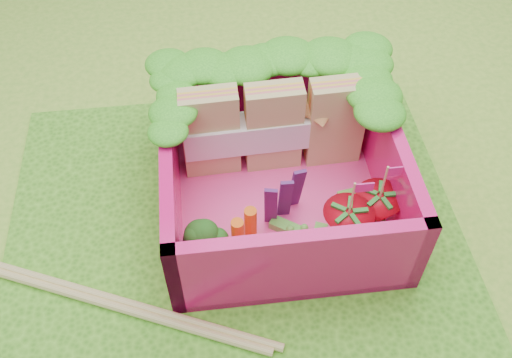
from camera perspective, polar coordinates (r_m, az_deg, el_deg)
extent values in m
plane|color=#6DB132|center=(3.25, -1.83, -7.61)|extent=(14.00, 14.00, 0.00)
cube|color=#418E20|center=(3.23, -1.84, -7.47)|extent=(2.60, 2.60, 0.03)
cube|color=#FB4093|center=(3.40, 2.36, -2.23)|extent=(1.30, 1.30, 0.05)
cube|color=#E7136E|center=(3.63, 1.06, 7.83)|extent=(1.30, 0.07, 0.55)
cube|color=#E7136E|center=(2.85, 4.34, -8.82)|extent=(1.30, 0.07, 0.55)
cube|color=#E7136E|center=(3.19, -8.47, -0.48)|extent=(0.07, 1.30, 0.55)
cube|color=#E7136E|center=(3.34, 13.00, 1.46)|extent=(0.07, 1.30, 0.55)
ellipsoid|color=#288F1A|center=(3.37, -7.38, 10.89)|extent=(0.30, 0.30, 0.11)
ellipsoid|color=#288F1A|center=(3.37, -5.23, 11.10)|extent=(0.30, 0.30, 0.11)
ellipsoid|color=#288F1A|center=(3.37, -3.07, 11.28)|extent=(0.30, 0.30, 0.11)
ellipsoid|color=#288F1A|center=(3.38, -0.92, 11.46)|extent=(0.30, 0.30, 0.11)
ellipsoid|color=#288F1A|center=(3.39, 1.22, 11.61)|extent=(0.30, 0.30, 0.11)
ellipsoid|color=#288F1A|center=(3.41, 3.35, 11.75)|extent=(0.30, 0.30, 0.11)
ellipsoid|color=#288F1A|center=(3.43, 5.45, 11.87)|extent=(0.30, 0.30, 0.11)
ellipsoid|color=#288F1A|center=(3.46, 7.53, 11.97)|extent=(0.30, 0.30, 0.11)
ellipsoid|color=#288F1A|center=(3.49, 9.58, 12.06)|extent=(0.30, 0.30, 0.11)
ellipsoid|color=#288F1A|center=(3.02, -8.57, 5.07)|extent=(0.27, 0.27, 0.10)
ellipsoid|color=#288F1A|center=(3.12, -8.63, 6.86)|extent=(0.27, 0.27, 0.10)
ellipsoid|color=#288F1A|center=(3.22, -8.68, 8.54)|extent=(0.27, 0.27, 0.10)
ellipsoid|color=#288F1A|center=(3.33, -8.73, 10.11)|extent=(0.27, 0.27, 0.10)
ellipsoid|color=#288F1A|center=(3.44, -8.78, 11.59)|extent=(0.27, 0.27, 0.10)
ellipsoid|color=#288F1A|center=(3.16, 12.96, 6.76)|extent=(0.27, 0.27, 0.10)
ellipsoid|color=#288F1A|center=(3.26, 12.31, 8.44)|extent=(0.27, 0.27, 0.10)
ellipsoid|color=#288F1A|center=(3.36, 11.69, 10.01)|extent=(0.27, 0.27, 0.10)
ellipsoid|color=#288F1A|center=(3.46, 11.11, 11.50)|extent=(0.27, 0.27, 0.10)
ellipsoid|color=#288F1A|center=(3.57, 10.56, 12.90)|extent=(0.27, 0.27, 0.10)
cube|color=tan|center=(3.34, -4.54, 4.70)|extent=(0.34, 0.16, 0.59)
cube|color=tan|center=(3.37, 1.77, 5.24)|extent=(0.34, 0.16, 0.59)
cube|color=tan|center=(3.43, 7.93, 5.71)|extent=(0.34, 0.16, 0.59)
cube|color=silver|center=(3.39, 1.76, 4.89)|extent=(1.07, 0.21, 0.20)
cylinder|color=#569146|center=(3.10, -5.40, -6.91)|extent=(0.12, 0.12, 0.14)
ellipsoid|color=#134715|center=(3.00, -5.57, -5.57)|extent=(0.32, 0.32, 0.12)
cylinder|color=orange|center=(3.07, -1.83, -5.72)|extent=(0.07, 0.07, 0.25)
cylinder|color=orange|center=(3.12, -0.55, -4.55)|extent=(0.07, 0.07, 0.24)
cube|color=#4D1A5C|center=(3.11, 1.50, -2.73)|extent=(0.07, 0.03, 0.38)
cube|color=#4D1A5C|center=(3.14, 2.93, -1.97)|extent=(0.07, 0.02, 0.38)
cube|color=#4D1A5C|center=(3.19, 4.04, -0.93)|extent=(0.07, 0.03, 0.38)
cone|color=#B30B26|center=(3.12, 8.98, -4.85)|extent=(0.27, 0.27, 0.27)
cylinder|color=#E3C280|center=(2.92, 9.58, -1.93)|extent=(0.01, 0.01, 0.24)
cube|color=#EE2796|center=(2.87, 10.74, -0.84)|extent=(0.10, 0.01, 0.06)
cone|color=#B30B26|center=(3.23, 11.93, -3.18)|extent=(0.26, 0.26, 0.26)
cylinder|color=#E3C280|center=(3.03, 12.68, -0.30)|extent=(0.01, 0.01, 0.24)
cube|color=#EE2796|center=(2.99, 13.85, 0.77)|extent=(0.10, 0.01, 0.06)
cube|color=green|center=(3.44, 10.75, -1.34)|extent=(0.33, 0.12, 0.05)
cube|color=green|center=(3.30, 11.77, -4.65)|extent=(0.31, 0.23, 0.05)
cube|color=green|center=(3.16, 6.02, -6.90)|extent=(0.18, 0.32, 0.05)
cube|color=green|center=(3.21, 4.11, -5.30)|extent=(0.30, 0.24, 0.05)
cube|color=tan|center=(3.23, -18.56, -10.65)|extent=(2.11, 0.97, 0.05)
cube|color=tan|center=(3.22, -17.57, -10.35)|extent=(2.11, 0.97, 0.05)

